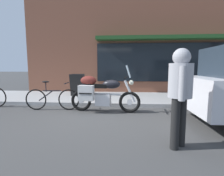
{
  "coord_description": "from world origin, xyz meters",
  "views": [
    {
      "loc": [
        0.93,
        -4.63,
        1.36
      ],
      "look_at": [
        0.51,
        0.65,
        0.7
      ],
      "focal_mm": 27.82,
      "sensor_mm": 36.0,
      "label": 1
    }
  ],
  "objects_px": {
    "pedestrian_walking": "(180,86)",
    "touring_motorcycle": "(100,92)",
    "parked_bicycle": "(52,99)",
    "sandwich_board_sign": "(77,85)"
  },
  "relations": [
    {
      "from": "pedestrian_walking",
      "to": "sandwich_board_sign",
      "type": "height_order",
      "value": "pedestrian_walking"
    },
    {
      "from": "pedestrian_walking",
      "to": "sandwich_board_sign",
      "type": "bearing_deg",
      "value": 124.61
    },
    {
      "from": "touring_motorcycle",
      "to": "pedestrian_walking",
      "type": "height_order",
      "value": "pedestrian_walking"
    },
    {
      "from": "pedestrian_walking",
      "to": "parked_bicycle",
      "type": "bearing_deg",
      "value": 144.09
    },
    {
      "from": "pedestrian_walking",
      "to": "touring_motorcycle",
      "type": "bearing_deg",
      "value": 126.82
    },
    {
      "from": "parked_bicycle",
      "to": "sandwich_board_sign",
      "type": "xyz_separation_m",
      "value": [
        0.26,
        1.92,
        0.22
      ]
    },
    {
      "from": "touring_motorcycle",
      "to": "pedestrian_walking",
      "type": "xyz_separation_m",
      "value": [
        1.64,
        -2.19,
        0.44
      ]
    },
    {
      "from": "parked_bicycle",
      "to": "sandwich_board_sign",
      "type": "distance_m",
      "value": 1.95
    },
    {
      "from": "touring_motorcycle",
      "to": "sandwich_board_sign",
      "type": "bearing_deg",
      "value": 122.1
    },
    {
      "from": "touring_motorcycle",
      "to": "pedestrian_walking",
      "type": "bearing_deg",
      "value": -53.18
    }
  ]
}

